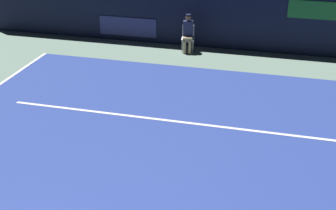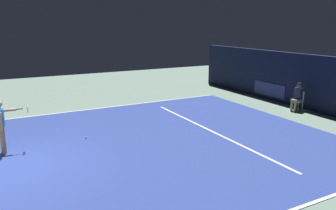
# 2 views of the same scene
# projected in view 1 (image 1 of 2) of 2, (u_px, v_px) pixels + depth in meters

# --- Properties ---
(ground_plane) EXTENTS (34.21, 34.21, 0.00)m
(ground_plane) POSITION_uv_depth(u_px,v_px,m) (143.00, 164.00, 10.31)
(ground_plane) COLOR slate
(court_surface) EXTENTS (10.92, 11.75, 0.01)m
(court_surface) POSITION_uv_depth(u_px,v_px,m) (143.00, 163.00, 10.31)
(court_surface) COLOR navy
(court_surface) RESTS_ON ground
(line_service) EXTENTS (8.52, 0.10, 0.01)m
(line_service) POSITION_uv_depth(u_px,v_px,m) (167.00, 120.00, 12.10)
(line_service) COLOR white
(line_service) RESTS_ON court_surface
(back_wall) EXTENTS (17.59, 0.33, 2.60)m
(back_wall) POSITION_uv_depth(u_px,v_px,m) (211.00, 11.00, 16.86)
(back_wall) COLOR #141933
(back_wall) RESTS_ON ground
(line_judge_on_chair) EXTENTS (0.49, 0.57, 1.32)m
(line_judge_on_chair) POSITION_uv_depth(u_px,v_px,m) (188.00, 33.00, 16.61)
(line_judge_on_chair) COLOR white
(line_judge_on_chair) RESTS_ON ground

